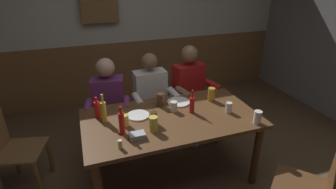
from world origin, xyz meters
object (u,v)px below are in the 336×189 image
object	(u,v)px
person_1	(152,96)
pint_glass_1	(211,94)
person_2	(191,89)
bottle_0	(104,111)
pint_glass_7	(154,118)
pint_glass_0	(125,120)
bottle_2	(192,104)
person_0	(109,103)
plate_0	(179,102)
pint_glass_4	(258,117)
dining_table	(171,125)
plate_1	(138,115)
pint_glass_5	(174,106)
bottle_1	(122,122)
bottle_3	(97,109)
chair_empty_near_left	(12,149)
chair_empty_far_end	(312,189)
pint_glass_2	(153,124)
pint_glass_6	(229,108)
condiment_caddy	(137,136)
pint_glass_3	(160,100)
table_candle	(120,144)

from	to	relation	value
person_1	pint_glass_1	distance (m)	0.78
person_2	pint_glass_1	xyz separation A→B (m)	(0.02, -0.51, 0.15)
person_2	bottle_0	distance (m)	1.35
pint_glass_7	pint_glass_0	bearing A→B (deg)	166.94
bottle_2	person_0	bearing A→B (deg)	138.33
plate_0	pint_glass_4	world-z (taller)	pint_glass_4
dining_table	bottle_0	world-z (taller)	bottle_0
plate_1	pint_glass_5	world-z (taller)	pint_glass_5
pint_glass_0	person_0	bearing A→B (deg)	95.77
bottle_1	bottle_3	size ratio (longest dim) A/B	1.19
chair_empty_near_left	chair_empty_far_end	xyz separation A→B (m)	(2.47, -1.44, 0.00)
pint_glass_2	person_2	bearing A→B (deg)	48.70
dining_table	pint_glass_6	distance (m)	0.63
bottle_0	pint_glass_2	world-z (taller)	bottle_0
bottle_0	bottle_1	xyz separation A→B (m)	(0.13, -0.27, 0.00)
condiment_caddy	bottle_1	world-z (taller)	bottle_1
pint_glass_3	pint_glass_5	bearing A→B (deg)	-58.86
bottle_0	pint_glass_0	world-z (taller)	bottle_0
condiment_caddy	table_candle	bearing A→B (deg)	-149.82
person_1	bottle_1	world-z (taller)	person_1
pint_glass_2	pint_glass_3	bearing A→B (deg)	64.52
bottle_2	pint_glass_7	xyz separation A→B (m)	(-0.44, -0.09, -0.03)
table_candle	pint_glass_6	world-z (taller)	pint_glass_6
chair_empty_near_left	pint_glass_0	bearing A→B (deg)	83.82
bottle_3	plate_1	bearing A→B (deg)	-14.52
pint_glass_5	pint_glass_6	size ratio (longest dim) A/B	0.98
dining_table	person_0	size ratio (longest dim) A/B	1.46
person_0	bottle_0	size ratio (longest dim) A/B	4.11
person_1	chair_empty_far_end	bearing A→B (deg)	114.97
pint_glass_3	pint_glass_4	xyz separation A→B (m)	(0.78, -0.66, -0.01)
chair_empty_near_left	plate_0	world-z (taller)	chair_empty_near_left
chair_empty_near_left	chair_empty_far_end	bearing A→B (deg)	73.92
plate_0	pint_glass_5	bearing A→B (deg)	-126.76
pint_glass_2	plate_0	bearing A→B (deg)	46.53
person_1	pint_glass_1	bearing A→B (deg)	135.83
pint_glass_7	pint_glass_4	bearing A→B (deg)	-18.62
table_candle	bottle_1	distance (m)	0.24
dining_table	bottle_1	distance (m)	0.58
pint_glass_1	pint_glass_5	bearing A→B (deg)	-168.97
bottle_0	bottle_2	xyz separation A→B (m)	(0.89, -0.12, -0.02)
person_2	bottle_2	bearing A→B (deg)	55.05
person_1	pint_glass_4	size ratio (longest dim) A/B	9.24
person_0	bottle_3	size ratio (longest dim) A/B	5.25
pint_glass_2	pint_glass_3	size ratio (longest dim) A/B	0.99
bottle_0	pint_glass_4	size ratio (longest dim) A/B	2.24
pint_glass_7	pint_glass_3	bearing A→B (deg)	62.45
chair_empty_near_left	condiment_caddy	xyz separation A→B (m)	(1.17, -0.66, 0.32)
person_0	chair_empty_near_left	xyz separation A→B (m)	(-1.04, -0.31, -0.20)
bottle_3	pint_glass_1	distance (m)	1.27
pint_glass_0	pint_glass_5	size ratio (longest dim) A/B	1.02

